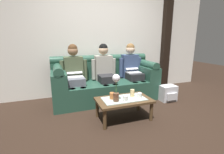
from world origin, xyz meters
TOP-DOWN VIEW (x-y plane):
  - ground_plane at (0.00, 0.00)m, footprint 14.00×14.00m
  - back_wall_patterned at (0.00, 1.70)m, footprint 6.00×0.12m
  - timber_pillar at (1.87, 1.58)m, footprint 0.20×0.20m
  - couch at (0.00, 1.17)m, footprint 2.24×0.88m
  - person_left at (-0.66, 1.17)m, footprint 0.56×0.67m
  - person_middle at (0.00, 1.17)m, footprint 0.56×0.67m
  - person_right at (0.66, 1.17)m, footprint 0.56×0.67m
  - coffee_table at (0.00, 0.13)m, footprint 0.90×0.53m
  - flower_vase at (-0.16, 0.07)m, footprint 0.12×0.12m
  - cup_near_left at (0.25, 0.05)m, footprint 0.07×0.07m
  - cup_near_right at (-0.02, 0.02)m, footprint 0.07×0.07m
  - cup_far_center at (0.17, 0.17)m, footprint 0.07×0.07m
  - cup_far_left at (-0.19, 0.18)m, footprint 0.08×0.08m
  - backpack_right at (1.25, 0.56)m, footprint 0.35×0.29m

SIDE VIEW (x-z plane):
  - ground_plane at x=0.00m, z-range 0.00..0.00m
  - backpack_right at x=1.25m, z-range 0.00..0.33m
  - coffee_table at x=0.00m, z-range 0.13..0.49m
  - couch at x=0.00m, z-range -0.11..0.85m
  - cup_near_right at x=-0.02m, z-range 0.36..0.45m
  - cup_near_left at x=0.25m, z-range 0.36..0.45m
  - cup_far_left at x=-0.19m, z-range 0.36..0.47m
  - cup_far_center at x=0.17m, z-range 0.36..0.49m
  - flower_vase at x=-0.16m, z-range 0.40..0.84m
  - person_left at x=-0.66m, z-range 0.05..1.27m
  - person_right at x=0.66m, z-range 0.05..1.27m
  - person_middle at x=0.00m, z-range 0.05..1.27m
  - back_wall_patterned at x=0.00m, z-range 0.00..2.90m
  - timber_pillar at x=1.87m, z-range 0.00..2.90m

